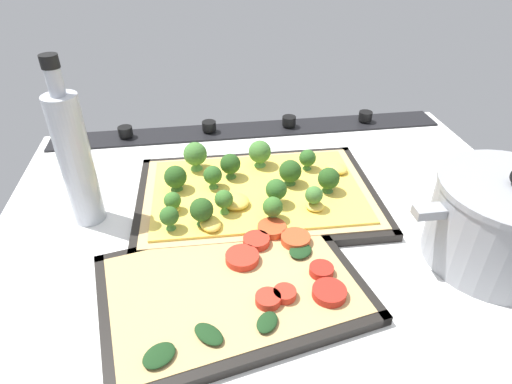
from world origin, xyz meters
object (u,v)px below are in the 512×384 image
object	(u,v)px
baking_tray_front	(257,197)
veggie_pizza_back	(241,282)
broccoli_pizza	(253,188)
oil_bottle	(75,158)
baking_tray_back	(232,290)
cooking_pot	(503,223)

from	to	relation	value
baking_tray_front	veggie_pizza_back	size ratio (longest dim) A/B	1.21
broccoli_pizza	oil_bottle	distance (cm)	25.99
broccoli_pizza	oil_bottle	xyz separation A→B (cm)	(24.65, 1.15, 8.15)
broccoli_pizza	oil_bottle	bearing A→B (deg)	2.67
baking_tray_back	oil_bottle	size ratio (longest dim) A/B	1.41
baking_tray_front	baking_tray_back	xyz separation A→B (cm)	(6.01, 19.08, 0.02)
broccoli_pizza	veggie_pizza_back	bearing A→B (deg)	77.48
baking_tray_front	broccoli_pizza	bearing A→B (deg)	1.39
veggie_pizza_back	baking_tray_back	bearing A→B (deg)	16.48
oil_bottle	veggie_pizza_back	bearing A→B (deg)	139.37
baking_tray_front	oil_bottle	bearing A→B (deg)	2.64
cooking_pot	baking_tray_back	bearing A→B (deg)	1.83
baking_tray_front	broccoli_pizza	size ratio (longest dim) A/B	1.07
baking_tray_front	broccoli_pizza	world-z (taller)	broccoli_pizza
veggie_pizza_back	oil_bottle	xyz separation A→B (cm)	(20.49, -17.58, 9.17)
baking_tray_front	oil_bottle	size ratio (longest dim) A/B	1.56
baking_tray_back	oil_bottle	bearing A→B (deg)	-42.76
cooking_pot	oil_bottle	size ratio (longest dim) A/B	1.02
baking_tray_front	cooking_pot	bearing A→B (deg)	147.83
cooking_pot	oil_bottle	world-z (taller)	oil_bottle
baking_tray_front	broccoli_pizza	distance (cm)	1.93
cooking_pot	oil_bottle	xyz separation A→B (cm)	(53.96, -16.80, 4.54)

